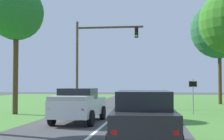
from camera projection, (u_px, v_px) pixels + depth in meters
ground_plane at (108, 122)px, 17.79m from camera, size 120.00×120.00×0.00m
red_suv_near at (144, 118)px, 10.41m from camera, size 2.28×4.62×1.87m
pickup_truck_lead at (79, 105)px, 17.42m from camera, size 2.38×4.95×1.85m
traffic_light at (93, 51)px, 29.88m from camera, size 6.26×0.40×7.88m
keep_moving_sign at (193, 92)px, 22.23m from camera, size 0.60×0.09×2.42m
oak_tree_right at (219, 30)px, 33.50m from camera, size 5.89×5.89×10.59m
extra_tree_2 at (16, 14)px, 22.53m from camera, size 3.81×3.81×8.93m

